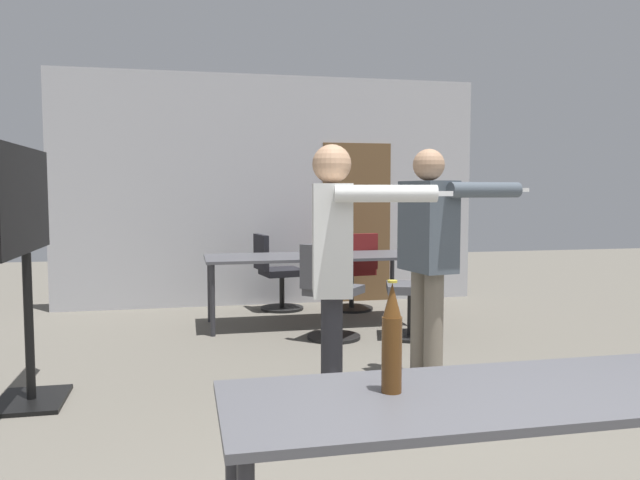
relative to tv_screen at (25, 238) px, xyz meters
The scene contains 11 objects.
back_wall 4.03m from the tv_screen, 57.57° to the left, with size 5.34×0.12×2.88m.
conference_table_near 3.32m from the tv_screen, 50.26° to the right, with size 1.93×0.66×0.75m.
conference_table_far 3.15m from the tv_screen, 41.31° to the left, with size 2.22×0.82×0.75m.
tv_screen is the anchor object (origin of this frame).
person_right_polo 2.81m from the tv_screen, ahead, with size 0.87×0.67×1.74m.
person_center_tall 2.10m from the tv_screen, 25.18° to the right, with size 0.75×0.68×1.71m.
office_chair_near_pushed 4.09m from the tv_screen, 41.77° to the left, with size 0.52×0.57×0.94m.
office_chair_mid_tucked 2.81m from the tv_screen, 28.62° to the left, with size 0.68×0.69×0.94m.
office_chair_side_rolled 3.55m from the tv_screen, 20.66° to the left, with size 0.63×0.58×0.95m.
office_chair_far_left 3.68m from the tv_screen, 54.39° to the left, with size 0.59×0.54×0.92m.
beer_bottle 3.01m from the tv_screen, 54.93° to the right, with size 0.07×0.07×0.39m.
Camera 1 is at (-1.08, -1.50, 1.44)m, focal length 35.00 mm.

